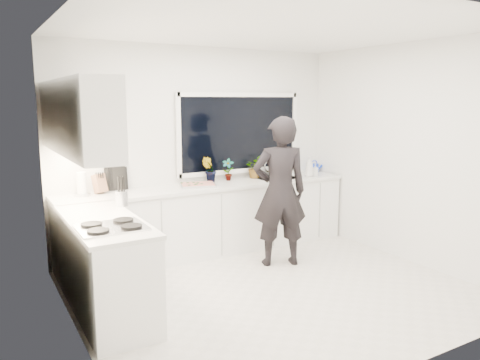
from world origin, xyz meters
TOP-DOWN VIEW (x-y plane):
  - floor at (0.00, 0.00)m, footprint 4.00×3.50m
  - wall_back at (0.00, 1.76)m, footprint 4.00×0.02m
  - wall_left at (-2.01, 0.00)m, footprint 0.02×3.50m
  - wall_right at (2.01, 0.00)m, footprint 0.02×3.50m
  - ceiling at (0.00, 0.00)m, footprint 4.00×3.50m
  - window at (0.60, 1.73)m, footprint 1.80×0.02m
  - base_cabinets_back at (0.00, 1.45)m, footprint 3.92×0.58m
  - base_cabinets_left at (-1.67, 0.35)m, footprint 0.58×1.60m
  - countertop_back at (0.00, 1.44)m, footprint 3.94×0.62m
  - countertop_left at (-1.67, 0.35)m, footprint 0.62×1.60m
  - upper_cabinets at (-1.79, 0.70)m, footprint 0.34×2.10m
  - sink at (1.05, 1.45)m, footprint 0.58×0.42m
  - faucet at (1.05, 1.65)m, footprint 0.03×0.03m
  - stovetop at (-1.69, -0.00)m, footprint 0.56×0.48m
  - person at (0.52, 0.63)m, footprint 0.77×0.64m
  - pizza_tray at (-0.20, 1.42)m, footprint 0.52×0.44m
  - pizza at (-0.20, 1.42)m, footprint 0.47×0.40m
  - watering_can at (1.85, 1.61)m, footprint 0.18×0.18m
  - paper_towel_roll at (-1.61, 1.55)m, footprint 0.14×0.14m
  - knife_block at (-1.39, 1.59)m, footprint 0.16×0.14m
  - utensil_crock at (-1.36, 0.80)m, footprint 0.15×0.15m
  - picture_frame_large at (-1.14, 1.69)m, footprint 0.22×0.03m
  - picture_frame_small at (-1.18, 1.69)m, footprint 0.25×0.08m
  - herb_plants at (0.63, 1.61)m, footprint 1.28×0.35m
  - soap_bottles at (1.53, 1.30)m, footprint 0.25×0.16m

SIDE VIEW (x-z plane):
  - floor at x=0.00m, z-range -0.02..0.00m
  - base_cabinets_back at x=0.00m, z-range 0.00..0.88m
  - base_cabinets_left at x=-1.67m, z-range 0.00..0.88m
  - sink at x=1.05m, z-range 0.80..0.94m
  - countertop_back at x=0.00m, z-range 0.88..0.92m
  - countertop_left at x=-1.67m, z-range 0.88..0.92m
  - person at x=0.52m, z-range 0.00..1.82m
  - stovetop at x=-1.69m, z-range 0.92..0.95m
  - pizza_tray at x=-0.20m, z-range 0.92..0.95m
  - pizza at x=-0.20m, z-range 0.95..0.96m
  - watering_can at x=1.85m, z-range 0.92..1.05m
  - utensil_crock at x=-1.36m, z-range 0.92..1.08m
  - faucet at x=1.05m, z-range 0.92..1.14m
  - knife_block at x=-1.39m, z-range 0.92..1.14m
  - paper_towel_roll at x=-1.61m, z-range 0.92..1.18m
  - soap_bottles at x=1.53m, z-range 0.91..1.20m
  - picture_frame_large at x=-1.14m, z-range 0.92..1.20m
  - picture_frame_small at x=-1.18m, z-range 0.92..1.22m
  - herb_plants at x=0.63m, z-range 0.91..1.24m
  - wall_back at x=0.00m, z-range 0.00..2.70m
  - wall_left at x=-2.01m, z-range 0.00..2.70m
  - wall_right at x=2.01m, z-range 0.00..2.70m
  - window at x=0.60m, z-range 1.05..2.05m
  - upper_cabinets at x=-1.79m, z-range 1.50..2.20m
  - ceiling at x=0.00m, z-range 2.70..2.72m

